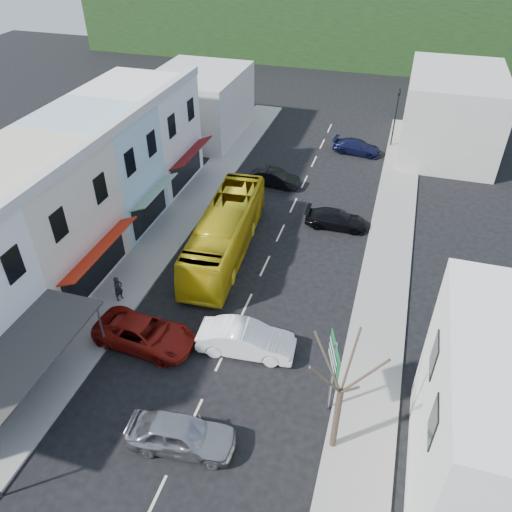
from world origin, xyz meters
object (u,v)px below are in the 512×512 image
Objects in this scene: bus at (225,233)px; traffic_signal at (395,118)px; car_white at (246,341)px; car_red at (145,334)px; pedestrian_left at (118,288)px; car_silver at (181,435)px; direction_sign at (332,378)px; street_tree at (340,392)px.

bus is 22.57m from traffic_signal.
car_white is 0.96× the size of car_red.
pedestrian_left is (-4.32, -6.41, -0.55)m from bus.
pedestrian_left reaches higher than car_silver.
traffic_signal is (0.47, 31.01, 0.54)m from direction_sign.
car_red is 10.19m from direction_sign.
traffic_signal is (9.17, 20.59, 1.17)m from bus.
traffic_signal reaches higher than car_silver.
car_red is (-5.27, -1.05, 0.00)m from car_white.
direction_sign is (4.72, -2.37, 1.48)m from car_white.
pedestrian_left is at bearing 156.58° from street_tree.
car_red is at bearing 88.23° from traffic_signal.
car_silver is 1.00× the size of car_white.
pedestrian_left is 0.23× the size of street_tree.
direction_sign reaches higher than bus.
traffic_signal reaches higher than pedestrian_left.
street_tree is 1.34× the size of traffic_signal.
car_silver and car_red have the same top height.
car_red is 0.85× the size of traffic_signal.
car_red is 0.63× the size of street_tree.
bus is at bearing 5.90° from car_silver.
car_white is at bearing -74.47° from car_red.
street_tree reaches higher than bus.
car_silver is 0.81× the size of traffic_signal.
bus is at bearing 126.96° from street_tree.
pedestrian_left is at bearing -128.10° from bus.
traffic_signal is at bearing -15.10° from car_red.
traffic_signal is (6.19, 34.70, 2.02)m from car_silver.
direction_sign is (5.72, 3.69, 1.48)m from car_silver.
car_white is at bearing -79.14° from pedestrian_left.
pedestrian_left is at bearing 74.05° from car_white.
street_tree is (9.24, -12.28, 2.09)m from bus.
pedestrian_left reaches higher than car_white.
car_white is 7.37m from street_tree.
pedestrian_left is at bearing 37.44° from car_silver.
direction_sign is 2.43m from street_tree.
traffic_signal reaches higher than car_red.
bus is 2.64× the size of car_white.
pedestrian_left is (-3.02, 2.68, 0.30)m from car_red.
car_silver is 6.15m from car_white.
street_tree is at bearing 107.78° from traffic_signal.
direction_sign is (8.70, -10.42, 0.63)m from bus.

